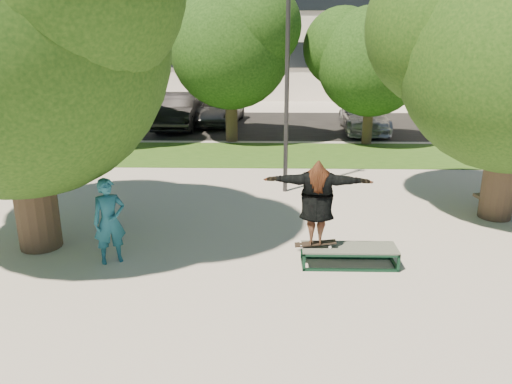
{
  "coord_description": "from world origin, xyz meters",
  "views": [
    {
      "loc": [
        0.5,
        -8.48,
        4.21
      ],
      "look_at": [
        0.29,
        0.6,
        1.35
      ],
      "focal_mm": 35.0,
      "sensor_mm": 36.0,
      "label": 1
    }
  ],
  "objects_px": {
    "bystander": "(109,221)",
    "car_dark": "(179,111)",
    "tree_left": "(8,23)",
    "grind_box": "(349,256)",
    "car_silver_a": "(79,108)",
    "lamppost": "(287,77)",
    "car_silver_b": "(364,116)",
    "car_grey": "(217,111)"
  },
  "relations": [
    {
      "from": "bystander",
      "to": "car_dark",
      "type": "height_order",
      "value": "bystander"
    },
    {
      "from": "tree_left",
      "to": "grind_box",
      "type": "height_order",
      "value": "tree_left"
    },
    {
      "from": "bystander",
      "to": "car_silver_a",
      "type": "bearing_deg",
      "value": 84.23
    },
    {
      "from": "car_dark",
      "to": "bystander",
      "type": "bearing_deg",
      "value": -85.21
    },
    {
      "from": "grind_box",
      "to": "car_dark",
      "type": "bearing_deg",
      "value": 111.41
    },
    {
      "from": "lamppost",
      "to": "bystander",
      "type": "bearing_deg",
      "value": -126.82
    },
    {
      "from": "car_silver_a",
      "to": "car_silver_b",
      "type": "relative_size",
      "value": 0.87
    },
    {
      "from": "lamppost",
      "to": "car_grey",
      "type": "distance_m",
      "value": 11.85
    },
    {
      "from": "tree_left",
      "to": "car_dark",
      "type": "xyz_separation_m",
      "value": [
        0.58,
        13.92,
        -3.61
      ]
    },
    {
      "from": "grind_box",
      "to": "car_silver_b",
      "type": "height_order",
      "value": "car_silver_b"
    },
    {
      "from": "bystander",
      "to": "car_grey",
      "type": "bearing_deg",
      "value": 60.54
    },
    {
      "from": "tree_left",
      "to": "bystander",
      "type": "bearing_deg",
      "value": -23.23
    },
    {
      "from": "lamppost",
      "to": "car_dark",
      "type": "distance_m",
      "value": 11.31
    },
    {
      "from": "bystander",
      "to": "car_silver_b",
      "type": "height_order",
      "value": "bystander"
    },
    {
      "from": "lamppost",
      "to": "tree_left",
      "type": "bearing_deg",
      "value": -143.58
    },
    {
      "from": "grind_box",
      "to": "car_silver_a",
      "type": "distance_m",
      "value": 19.65
    },
    {
      "from": "grind_box",
      "to": "car_dark",
      "type": "distance_m",
      "value": 15.84
    },
    {
      "from": "car_silver_b",
      "to": "lamppost",
      "type": "bearing_deg",
      "value": -110.66
    },
    {
      "from": "car_silver_a",
      "to": "bystander",
      "type": "bearing_deg",
      "value": -57.07
    },
    {
      "from": "tree_left",
      "to": "car_grey",
      "type": "xyz_separation_m",
      "value": [
        2.29,
        15.09,
        -3.77
      ]
    },
    {
      "from": "grind_box",
      "to": "lamppost",
      "type": "bearing_deg",
      "value": 102.76
    },
    {
      "from": "bystander",
      "to": "car_dark",
      "type": "distance_m",
      "value": 14.74
    },
    {
      "from": "car_silver_a",
      "to": "car_silver_b",
      "type": "bearing_deg",
      "value": 2.46
    },
    {
      "from": "lamppost",
      "to": "car_grey",
      "type": "bearing_deg",
      "value": 105.01
    },
    {
      "from": "grind_box",
      "to": "car_dark",
      "type": "xyz_separation_m",
      "value": [
        -5.78,
        14.74,
        0.62
      ]
    },
    {
      "from": "car_silver_a",
      "to": "tree_left",
      "type": "bearing_deg",
      "value": -61.98
    },
    {
      "from": "car_silver_a",
      "to": "car_grey",
      "type": "height_order",
      "value": "car_silver_a"
    },
    {
      "from": "lamppost",
      "to": "bystander",
      "type": "distance_m",
      "value": 6.28
    },
    {
      "from": "lamppost",
      "to": "car_dark",
      "type": "xyz_separation_m",
      "value": [
        -4.71,
        10.01,
        -2.34
      ]
    },
    {
      "from": "grind_box",
      "to": "car_dark",
      "type": "height_order",
      "value": "car_dark"
    },
    {
      "from": "grind_box",
      "to": "car_silver_b",
      "type": "relative_size",
      "value": 0.38
    },
    {
      "from": "tree_left",
      "to": "lamppost",
      "type": "relative_size",
      "value": 1.16
    },
    {
      "from": "tree_left",
      "to": "lamppost",
      "type": "xyz_separation_m",
      "value": [
        5.29,
        3.91,
        -1.27
      ]
    },
    {
      "from": "tree_left",
      "to": "car_silver_b",
      "type": "bearing_deg",
      "value": 55.42
    },
    {
      "from": "tree_left",
      "to": "car_dark",
      "type": "height_order",
      "value": "tree_left"
    },
    {
      "from": "tree_left",
      "to": "car_silver_a",
      "type": "relative_size",
      "value": 1.72
    },
    {
      "from": "lamppost",
      "to": "grind_box",
      "type": "bearing_deg",
      "value": -77.24
    },
    {
      "from": "grind_box",
      "to": "car_grey",
      "type": "distance_m",
      "value": 16.43
    },
    {
      "from": "lamppost",
      "to": "car_silver_b",
      "type": "xyz_separation_m",
      "value": [
        3.88,
        9.41,
        -2.46
      ]
    },
    {
      "from": "lamppost",
      "to": "bystander",
      "type": "xyz_separation_m",
      "value": [
        -3.5,
        -4.67,
        -2.31
      ]
    },
    {
      "from": "lamppost",
      "to": "car_silver_b",
      "type": "distance_m",
      "value": 10.47
    },
    {
      "from": "lamppost",
      "to": "grind_box",
      "type": "distance_m",
      "value": 5.68
    }
  ]
}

